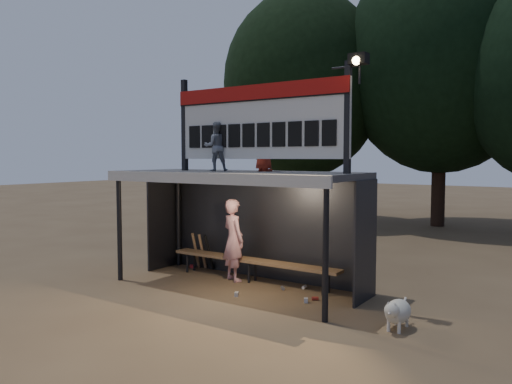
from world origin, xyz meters
TOP-DOWN VIEW (x-y plane):
  - ground at (0.00, 0.00)m, footprint 80.00×80.00m
  - player at (-0.40, 0.43)m, footprint 0.74×0.63m
  - child_a at (-0.45, -0.07)m, footprint 0.61×0.60m
  - child_b at (0.38, 0.42)m, footprint 0.60×0.55m
  - dugout_shelter at (0.00, 0.24)m, footprint 5.10×2.08m
  - scoreboard_assembly at (0.56, -0.01)m, footprint 4.10×0.27m
  - bench at (0.00, 0.55)m, footprint 4.00×0.35m
  - tree_left at (-4.00, 10.00)m, footprint 6.46×6.46m
  - tree_mid at (1.00, 11.50)m, footprint 7.22×7.22m
  - dog at (3.46, -0.62)m, footprint 0.36×0.81m
  - bats at (-1.58, 0.82)m, footprint 0.49×0.33m
  - litter at (0.63, 0.20)m, footprint 3.74×1.44m

SIDE VIEW (x-z plane):
  - ground at x=0.00m, z-range 0.00..0.00m
  - litter at x=0.63m, z-range 0.00..0.08m
  - dog at x=3.46m, z-range 0.03..0.53m
  - bats at x=-1.58m, z-range 0.01..0.85m
  - bench at x=0.00m, z-range 0.19..0.67m
  - player at x=-0.40m, z-range 0.00..1.73m
  - dugout_shelter at x=0.00m, z-range 0.69..3.01m
  - child_a at x=-0.45m, z-range 2.32..3.31m
  - child_b at x=0.38m, z-range 2.32..3.35m
  - scoreboard_assembly at x=0.56m, z-range 2.33..4.32m
  - tree_left at x=-4.00m, z-range 0.88..10.15m
  - tree_mid at x=1.00m, z-range 0.99..11.34m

